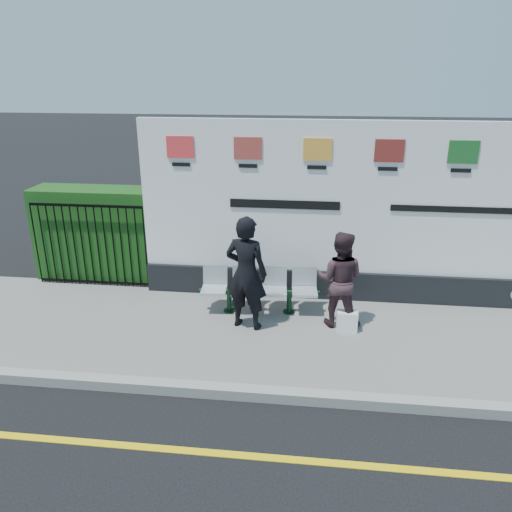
{
  "coord_description": "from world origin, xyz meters",
  "views": [
    {
      "loc": [
        -0.64,
        -4.16,
        3.88
      ],
      "look_at": [
        -1.45,
        2.71,
        1.25
      ],
      "focal_mm": 35.0,
      "sensor_mm": 36.0,
      "label": 1
    }
  ],
  "objects": [
    {
      "name": "railing",
      "position": [
        -4.58,
        3.85,
        0.89
      ],
      "size": [
        2.05,
        0.06,
        1.54
      ],
      "primitive_type": null,
      "color": "black",
      "rests_on": "pavement"
    },
    {
      "name": "kerb",
      "position": [
        0.0,
        1.0,
        0.07
      ],
      "size": [
        14.0,
        0.18,
        0.14
      ],
      "primitive_type": "cube",
      "color": "gray",
      "rests_on": "ground"
    },
    {
      "name": "woman_right",
      "position": [
        -0.19,
        2.85,
        0.87
      ],
      "size": [
        0.83,
        0.71,
        1.51
      ],
      "primitive_type": "imported",
      "rotation": [
        0.0,
        0.0,
        2.94
      ],
      "color": "#39252B",
      "rests_on": "pavement"
    },
    {
      "name": "billboard",
      "position": [
        0.5,
        3.85,
        1.42
      ],
      "size": [
        8.0,
        0.3,
        3.0
      ],
      "color": "black",
      "rests_on": "pavement"
    },
    {
      "name": "woman_left",
      "position": [
        -1.58,
        2.62,
        1.0
      ],
      "size": [
        0.73,
        0.56,
        1.77
      ],
      "primitive_type": "imported",
      "rotation": [
        0.0,
        0.0,
        2.9
      ],
      "color": "black",
      "rests_on": "pavement"
    },
    {
      "name": "ground",
      "position": [
        0.0,
        0.0,
        0.0
      ],
      "size": [
        80.0,
        80.0,
        0.0
      ],
      "primitive_type": "plane",
      "color": "black"
    },
    {
      "name": "carrier_bag_white",
      "position": [
        -0.05,
        2.66,
        0.28
      ],
      "size": [
        0.31,
        0.19,
        0.31
      ],
      "primitive_type": "cube",
      "color": "white",
      "rests_on": "pavement"
    },
    {
      "name": "pavement",
      "position": [
        0.0,
        2.5,
        0.06
      ],
      "size": [
        14.0,
        3.0,
        0.12
      ],
      "primitive_type": "cube",
      "color": "slate",
      "rests_on": "ground"
    },
    {
      "name": "hedge",
      "position": [
        -4.58,
        4.3,
        0.97
      ],
      "size": [
        2.35,
        0.7,
        1.7
      ],
      "primitive_type": "cube",
      "color": "#1B4B16",
      "rests_on": "pavement"
    },
    {
      "name": "bench",
      "position": [
        -1.44,
        3.12,
        0.32
      ],
      "size": [
        1.9,
        0.63,
        0.4
      ],
      "primitive_type": null,
      "rotation": [
        0.0,
        0.0,
        0.07
      ],
      "color": "silver",
      "rests_on": "pavement"
    },
    {
      "name": "handbag_brown",
      "position": [
        -1.69,
        3.1,
        0.63
      ],
      "size": [
        0.3,
        0.2,
        0.22
      ],
      "primitive_type": "cube",
      "rotation": [
        0.0,
        0.0,
        -0.31
      ],
      "color": "#32150E",
      "rests_on": "bench"
    },
    {
      "name": "yellow_line",
      "position": [
        0.0,
        0.0,
        0.0
      ],
      "size": [
        14.0,
        0.1,
        0.01
      ],
      "primitive_type": "cube",
      "color": "yellow",
      "rests_on": "ground"
    }
  ]
}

